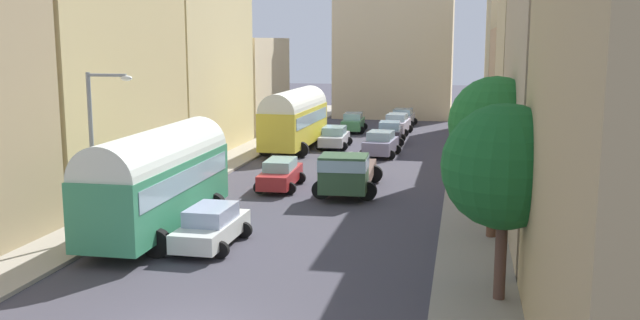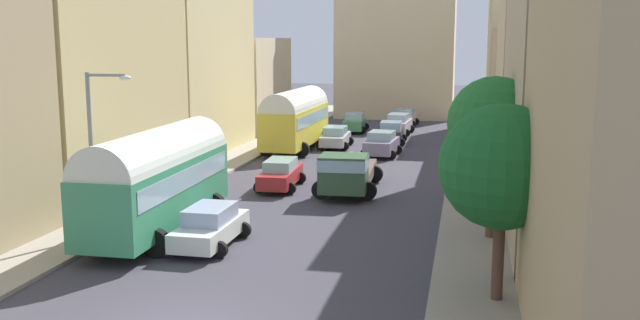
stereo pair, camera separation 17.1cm
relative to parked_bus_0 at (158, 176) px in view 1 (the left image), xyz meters
The scene contains 28 objects.
ground_plane 18.87m from the parked_bus_0, 75.76° to the left, with size 154.00×154.00×0.00m, color #403E48.
sidewalk_left 18.48m from the parked_bus_0, 98.28° to the left, with size 2.50×70.00×0.14m, color #A39A8A.
sidewalk_right 21.79m from the parked_bus_0, 56.85° to the left, with size 2.50×70.00×0.14m, color gray.
building_left_1 9.55m from the parked_bus_0, 135.06° to the left, with size 5.42×12.35×10.93m.
building_left_2 20.29m from the parked_bus_0, 108.09° to the left, with size 5.05×12.34×11.98m.
building_left_3 31.51m from the parked_bus_0, 101.20° to the left, with size 4.44×10.45×7.59m.
building_right_1 16.62m from the parked_bus_0, 10.73° to the left, with size 5.89×11.72×10.61m.
building_right_2 21.62m from the parked_bus_0, 41.41° to the left, with size 5.58×9.15×12.97m.
building_right_3 28.47m from the parked_bus_0, 57.43° to the left, with size 4.38×10.12×8.16m.
building_right_4 39.04m from the parked_bus_0, 65.79° to the left, with size 5.67×11.48×11.56m.
distant_church 44.82m from the parked_bus_0, 84.06° to the left, with size 11.13×7.88×19.82m.
parked_bus_0 is the anchor object (origin of this frame).
parked_bus_1 21.35m from the parked_bus_0, 89.58° to the left, with size 3.48×9.32×4.12m.
cargo_truck_0 10.40m from the parked_bus_0, 54.91° to the left, with size 3.28×7.19×2.16m.
car_0 20.90m from the parked_bus_0, 72.68° to the left, with size 2.49×3.81×1.63m.
car_1 26.19m from the parked_bus_0, 76.27° to the left, with size 2.31×3.79×1.63m.
car_2 31.56m from the parked_bus_0, 78.64° to the left, with size 2.43×4.34×1.64m.
car_3 36.96m from the parked_bus_0, 80.32° to the left, with size 2.43×3.82×1.51m.
car_4 3.23m from the parked_bus_0, 26.08° to the right, with size 2.23×4.18×1.49m.
car_5 9.42m from the parked_bus_0, 74.88° to the left, with size 2.24×4.38×1.48m.
car_6 23.15m from the parked_bus_0, 83.52° to the left, with size 2.34×4.19×1.48m.
car_7 31.78m from the parked_bus_0, 85.37° to the left, with size 2.28×4.23×1.56m.
pedestrian_0 16.43m from the parked_bus_0, 42.56° to the left, with size 0.46×0.46×1.79m.
pedestrian_1 13.89m from the parked_bus_0, 29.71° to the left, with size 0.40×0.40×1.90m.
pedestrian_2 15.53m from the parked_bus_0, 38.60° to the left, with size 0.39×0.39×1.79m.
streetlamp_near 2.65m from the parked_bus_0, 138.93° to the right, with size 1.79×0.28×6.25m.
roadside_tree_0 13.53m from the parked_bus_0, 21.26° to the right, with size 3.49×3.49×5.70m.
roadside_tree_1 12.79m from the parked_bus_0, ahead, with size 3.43×3.43×6.12m.
Camera 1 is at (6.72, -15.48, 7.36)m, focal length 39.08 mm.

